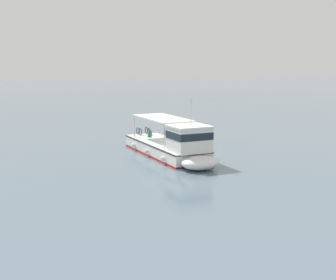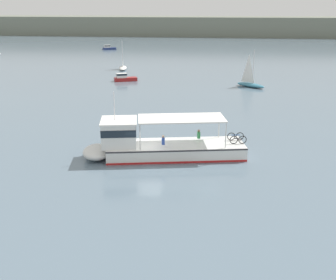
% 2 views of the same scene
% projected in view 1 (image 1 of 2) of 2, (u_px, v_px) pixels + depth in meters
% --- Properties ---
extents(ground_plane, '(400.00, 400.00, 0.00)m').
position_uv_depth(ground_plane, '(184.00, 160.00, 36.61)').
color(ground_plane, slate).
extents(ferry_main, '(13.07, 5.71, 5.32)m').
position_uv_depth(ferry_main, '(173.00, 146.00, 36.94)').
color(ferry_main, white).
rests_on(ferry_main, ground).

